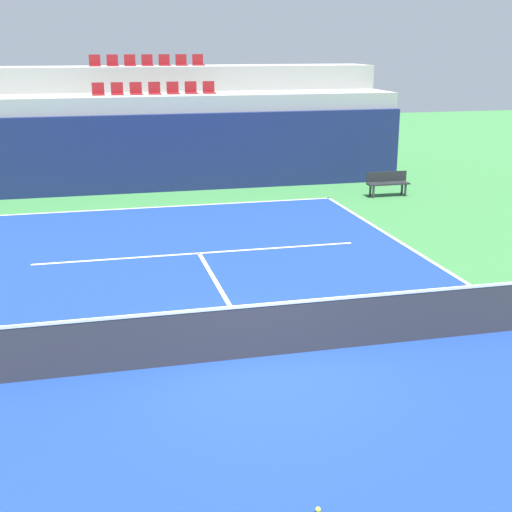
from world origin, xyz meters
TOP-DOWN VIEW (x-y plane):
  - ground_plane at (0.00, 0.00)m, footprint 80.00×80.00m
  - court_surface at (0.00, 0.00)m, footprint 11.00×24.00m
  - baseline_far at (0.00, 11.95)m, footprint 11.00×0.10m
  - service_line_far at (0.00, 6.40)m, footprint 8.26×0.10m
  - centre_service_line at (0.00, 3.20)m, footprint 0.10×6.40m
  - back_wall at (0.00, 14.54)m, footprint 18.15×0.30m
  - stands_tier_lower at (0.00, 15.89)m, footprint 18.15×2.40m
  - stands_tier_upper at (0.00, 18.29)m, footprint 18.15×2.40m
  - seating_row_lower at (-0.00, 15.99)m, footprint 4.50×0.44m
  - seating_row_upper at (-0.00, 18.39)m, footprint 4.50×0.44m
  - tennis_net at (0.00, 0.00)m, footprint 11.08×0.08m
  - player_bench at (7.57, 11.86)m, footprint 1.50×0.40m
  - tennis_ball_2 at (-0.36, -4.24)m, footprint 0.07×0.07m

SIDE VIEW (x-z plane):
  - ground_plane at x=0.00m, z-range 0.00..0.00m
  - court_surface at x=0.00m, z-range 0.00..0.01m
  - baseline_far at x=0.00m, z-range 0.01..0.01m
  - service_line_far at x=0.00m, z-range 0.01..0.01m
  - centre_service_line at x=0.00m, z-range 0.01..0.01m
  - tennis_ball_2 at x=-0.36m, z-range 0.01..0.08m
  - player_bench at x=7.57m, z-range 0.08..0.93m
  - tennis_net at x=0.00m, z-range -0.03..1.04m
  - back_wall at x=0.00m, z-range 0.00..2.75m
  - stands_tier_lower at x=0.00m, z-range 0.00..3.35m
  - stands_tier_upper at x=0.00m, z-range 0.00..4.28m
  - seating_row_lower at x=0.00m, z-range 3.25..3.69m
  - seating_row_upper at x=0.00m, z-range 4.19..4.63m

